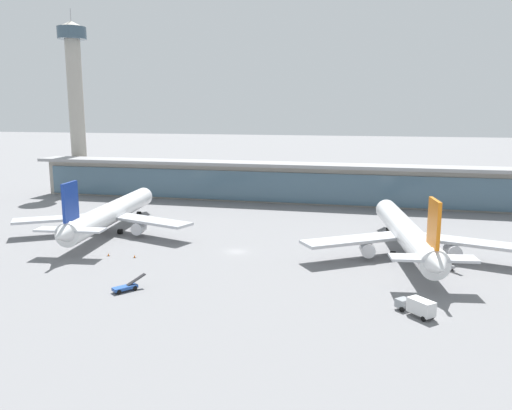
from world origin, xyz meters
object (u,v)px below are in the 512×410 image
object	(u,v)px
airliner_centre_stand	(407,233)
service_truck_near_nose_blue	(126,287)
service_truck_under_wing_grey	(417,306)
service_truck_mid_apron_grey	(444,265)
safety_cone_alpha	(108,255)
safety_cone_bravo	(135,256)
airliner_left_stand	(110,213)
control_tower	(75,94)

from	to	relation	value
airliner_centre_stand	service_truck_near_nose_blue	world-z (taller)	airliner_centre_stand
service_truck_under_wing_grey	service_truck_mid_apron_grey	xyz separation A→B (m)	(7.34, 29.18, -0.88)
airliner_centre_stand	safety_cone_alpha	xyz separation A→B (m)	(-69.66, -17.80, -5.31)
airliner_centre_stand	safety_cone_alpha	world-z (taller)	airliner_centre_stand
service_truck_mid_apron_grey	safety_cone_bravo	world-z (taller)	service_truck_mid_apron_grey
airliner_centre_stand	safety_cone_bravo	distance (m)	65.46
airliner_left_stand	service_truck_near_nose_blue	world-z (taller)	airliner_left_stand
service_truck_mid_apron_grey	safety_cone_bravo	size ratio (longest dim) A/B	8.35
safety_cone_alpha	airliner_left_stand	bearing A→B (deg)	117.73
airliner_left_stand	service_truck_mid_apron_grey	size ratio (longest dim) A/B	11.47
airliner_centre_stand	service_truck_mid_apron_grey	bearing A→B (deg)	-48.60
service_truck_near_nose_blue	control_tower	bearing A→B (deg)	125.72
control_tower	safety_cone_bravo	bearing A→B (deg)	-51.83
airliner_centre_stand	airliner_left_stand	bearing A→B (deg)	176.86
airliner_centre_stand	safety_cone_bravo	bearing A→B (deg)	-164.27
airliner_left_stand	airliner_centre_stand	distance (m)	81.48
service_truck_under_wing_grey	safety_cone_bravo	size ratio (longest dim) A/B	9.71
control_tower	airliner_left_stand	bearing A→B (deg)	-52.41
service_truck_near_nose_blue	service_truck_under_wing_grey	distance (m)	54.29
airliner_left_stand	safety_cone_alpha	size ratio (longest dim) A/B	95.77
control_tower	safety_cone_alpha	world-z (taller)	control_tower
control_tower	safety_cone_alpha	xyz separation A→B (m)	(66.75, -93.76, -41.36)
service_truck_near_nose_blue	safety_cone_bravo	xyz separation A→B (m)	(-9.11, 21.41, -0.49)
airliner_centre_stand	service_truck_near_nose_blue	distance (m)	66.59
airliner_left_stand	airliner_centre_stand	world-z (taller)	same
service_truck_near_nose_blue	safety_cone_alpha	size ratio (longest dim) A/B	8.99
airliner_left_stand	safety_cone_alpha	world-z (taller)	airliner_left_stand
airliner_left_stand	service_truck_near_nose_blue	xyz separation A→B (m)	(27.67, -43.56, -4.82)
control_tower	safety_cone_alpha	distance (m)	122.30
airliner_centre_stand	safety_cone_alpha	size ratio (longest dim) A/B	95.59
airliner_left_stand	service_truck_near_nose_blue	size ratio (longest dim) A/B	10.65
service_truck_mid_apron_grey	safety_cone_alpha	xyz separation A→B (m)	(-77.59, -8.80, -0.49)
service_truck_mid_apron_grey	safety_cone_alpha	size ratio (longest dim) A/B	8.35
service_truck_near_nose_blue	safety_cone_bravo	bearing A→B (deg)	113.06
service_truck_mid_apron_grey	control_tower	size ratio (longest dim) A/B	0.08
airliner_centre_stand	safety_cone_alpha	distance (m)	72.09
safety_cone_alpha	safety_cone_bravo	size ratio (longest dim) A/B	1.00
airliner_centre_stand	safety_cone_bravo	world-z (taller)	airliner_centre_stand
airliner_left_stand	safety_cone_alpha	bearing A→B (deg)	-62.27
service_truck_under_wing_grey	safety_cone_alpha	size ratio (longest dim) A/B	9.71
airliner_centre_stand	control_tower	size ratio (longest dim) A/B	0.87
airliner_left_stand	service_truck_mid_apron_grey	bearing A→B (deg)	-8.57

